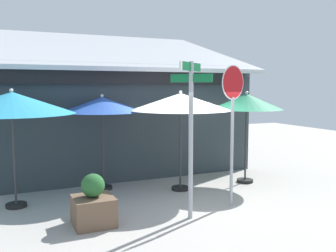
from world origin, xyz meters
The scene contains 9 objects.
ground_plane centered at (0.00, 0.00, -0.05)m, with size 28.00×28.00×0.10m, color #ADA8A0.
cafe_building centered at (-0.79, 4.64, 1.72)m, with size 7.98×5.69×4.66m.
street_sign_post centered at (-0.81, -1.17, 1.90)m, with size 0.75×0.70×3.10m.
stop_sign centered at (0.41, -0.79, 2.13)m, with size 0.71×0.26×3.08m.
patio_umbrella_teal_left centered at (-3.96, 0.99, 2.26)m, with size 2.65×2.65×2.58m.
patio_umbrella_royal_blue_center centered at (-1.86, 1.61, 2.15)m, with size 2.05×2.05×2.43m.
patio_umbrella_ivory_right centered at (-0.09, 0.76, 2.23)m, with size 2.54×2.54×2.52m.
patio_umbrella_forest_green_far_right centered at (1.87, 0.72, 2.19)m, with size 1.94×1.94×2.50m.
sidewalk_planter centered at (-2.65, -0.75, 0.38)m, with size 0.75×0.75×0.99m.
Camera 1 is at (-4.15, -7.57, 2.61)m, focal length 39.79 mm.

